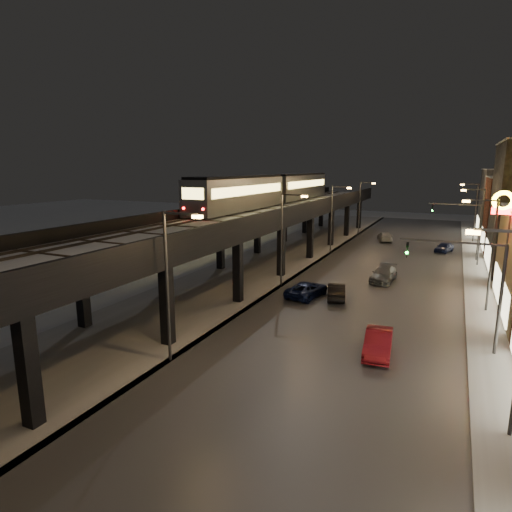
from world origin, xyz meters
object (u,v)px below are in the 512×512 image
at_px(car_mid_silver, 307,290).
at_px(car_mid_dark, 385,237).
at_px(car_near_white, 336,292).
at_px(car_onc_white, 384,275).
at_px(car_onc_red, 444,248).
at_px(car_onc_silver, 378,344).
at_px(subway_train, 273,189).

distance_m(car_mid_silver, car_mid_dark, 33.35).
distance_m(car_near_white, car_mid_dark, 32.72).
height_order(car_near_white, car_onc_white, car_onc_white).
distance_m(car_mid_silver, car_onc_red, 29.53).
xyz_separation_m(car_near_white, car_onc_white, (2.86, 7.81, 0.04)).
bearing_deg(car_onc_white, car_onc_silver, -79.51).
xyz_separation_m(car_onc_white, car_onc_red, (5.12, 19.20, -0.07)).
relative_size(car_near_white, car_onc_silver, 0.94).
distance_m(car_mid_dark, car_onc_white, 25.16).
relative_size(subway_train, car_onc_red, 10.17).
distance_m(car_near_white, car_onc_silver, 11.44).
distance_m(car_mid_silver, car_onc_silver, 12.31).
distance_m(car_onc_silver, car_onc_red, 37.27).
bearing_deg(subway_train, car_mid_dark, 47.91).
distance_m(car_mid_silver, car_onc_white, 9.97).
xyz_separation_m(car_near_white, car_mid_dark, (-0.74, 32.71, 0.01)).
bearing_deg(car_near_white, car_onc_white, -124.89).
bearing_deg(car_onc_white, car_mid_dark, 101.11).
bearing_deg(car_onc_silver, subway_train, 118.20).
bearing_deg(car_onc_white, car_near_white, -107.19).
bearing_deg(car_near_white, car_mid_dark, -103.50).
xyz_separation_m(car_near_white, car_mid_silver, (-2.50, -0.59, -0.01)).
height_order(car_mid_silver, car_onc_red, car_mid_silver).
xyz_separation_m(subway_train, car_mid_silver, (11.22, -18.95, -7.85)).
xyz_separation_m(subway_train, car_near_white, (13.71, -18.36, -7.84)).
xyz_separation_m(car_onc_silver, car_onc_red, (2.72, 37.17, -0.08)).
xyz_separation_m(subway_train, car_mid_dark, (12.97, 14.36, -7.83)).
height_order(subway_train, car_mid_dark, subway_train).
height_order(car_mid_silver, car_mid_dark, car_mid_dark).
bearing_deg(car_near_white, car_onc_red, -121.26).
xyz_separation_m(subway_train, car_onc_silver, (18.97, -28.51, -7.79)).
bearing_deg(car_mid_silver, car_mid_dark, -82.93).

